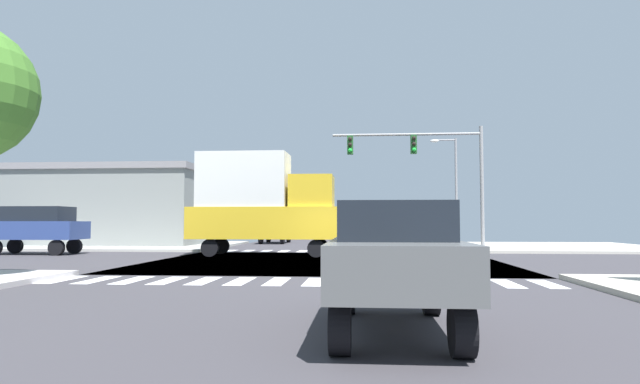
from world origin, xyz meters
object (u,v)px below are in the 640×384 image
sedan_nearside_1 (294,227)px  suv_crossing_2 (275,224)px  suv_farside_1 (36,226)px  box_truck_leading_1 (262,201)px  street_lamp (452,180)px  sedan_trailing_2 (393,255)px  traffic_signal_mast (423,158)px  bank_building (105,207)px

sedan_nearside_1 → suv_crossing_2: size_ratio=0.93×
suv_farside_1 → box_truck_leading_1: box_truck_leading_1 is taller
sedan_nearside_1 → street_lamp: bearing=131.5°
street_lamp → sedan_trailing_2: size_ratio=1.67×
traffic_signal_mast → suv_farside_1: bearing=-168.4°
box_truck_leading_1 → sedan_trailing_2: 17.95m
suv_crossing_2 → sedan_nearside_1: bearing=-90.0°
traffic_signal_mast → sedan_trailing_2: bearing=-97.4°
suv_crossing_2 → bank_building: bearing=21.7°
sedan_trailing_2 → traffic_signal_mast: bearing=82.6°
sedan_nearside_1 → sedan_trailing_2: (7.00, -42.35, 0.00)m
street_lamp → suv_farside_1: size_ratio=1.56×
bank_building → box_truck_leading_1: bearing=-38.1°
box_truck_leading_1 → sedan_trailing_2: (5.25, -17.10, -1.45)m
traffic_signal_mast → sedan_trailing_2: traffic_signal_mast is taller
street_lamp → sedan_trailing_2: bearing=-100.9°
sedan_trailing_2 → box_truck_leading_1: bearing=107.1°
sedan_nearside_1 → sedan_trailing_2: same height
suv_crossing_2 → box_truck_leading_1: 14.54m
street_lamp → sedan_trailing_2: street_lamp is taller
suv_farside_1 → box_truck_leading_1: bearing=90.0°
bank_building → sedan_trailing_2: bank_building is taller
bank_building → sedan_nearside_1: 18.86m
traffic_signal_mast → street_lamp: street_lamp is taller
suv_farside_1 → suv_crossing_2: (9.50, 14.38, 0.00)m
bank_building → sedan_nearside_1: (11.00, 15.24, -1.50)m
bank_building → suv_crossing_2: size_ratio=3.40×
bank_building → box_truck_leading_1: (12.75, -10.01, -0.05)m
bank_building → suv_crossing_2: (11.00, 4.38, -1.22)m
sedan_trailing_2 → suv_crossing_2: bearing=102.5°
suv_farside_1 → sedan_trailing_2: suv_farside_1 is taller
street_lamp → sedan_trailing_2: 28.97m
sedan_nearside_1 → suv_farside_1: (-9.50, -25.25, 0.28)m
sedan_nearside_1 → suv_crossing_2: 10.87m
bank_building → suv_farside_1: bearing=-81.4°
street_lamp → suv_crossing_2: (-12.46, 3.22, -2.96)m
traffic_signal_mast → box_truck_leading_1: (-8.00, -3.96, -2.45)m
suv_crossing_2 → box_truck_leading_1: box_truck_leading_1 is taller
suv_farside_1 → sedan_trailing_2: (16.50, -17.10, -0.28)m
street_lamp → suv_farside_1: (-21.96, -11.17, -2.96)m
sedan_trailing_2 → suv_farside_1: bearing=134.0°
suv_farside_1 → sedan_nearside_1: bearing=159.4°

